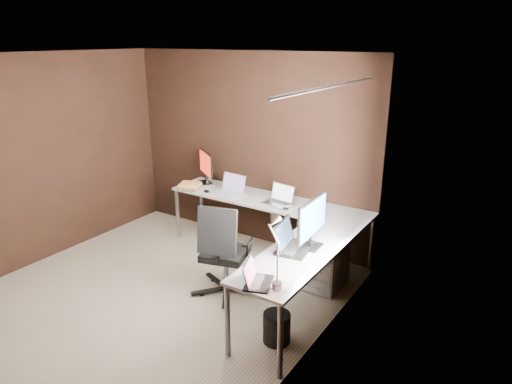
# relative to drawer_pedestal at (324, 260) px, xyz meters

# --- Properties ---
(room) EXTENTS (3.60, 3.60, 2.50)m
(room) POSITION_rel_drawer_pedestal_xyz_m (-1.09, -1.08, 0.98)
(room) COLOR beige
(room) RESTS_ON ground
(desk) EXTENTS (2.65, 2.25, 0.73)m
(desk) POSITION_rel_drawer_pedestal_xyz_m (-0.59, -0.11, 0.38)
(desk) COLOR silver
(desk) RESTS_ON ground
(drawer_pedestal) EXTENTS (0.42, 0.50, 0.60)m
(drawer_pedestal) POSITION_rel_drawer_pedestal_xyz_m (0.00, 0.00, 0.00)
(drawer_pedestal) COLOR silver
(drawer_pedestal) RESTS_ON ground
(monitor_left) EXTENTS (0.43, 0.31, 0.44)m
(monitor_left) POSITION_rel_drawer_pedestal_xyz_m (-2.03, 0.48, 0.68)
(monitor_left) COLOR black
(monitor_left) RESTS_ON desk
(monitor_right) EXTENTS (0.15, 0.60, 0.49)m
(monitor_right) POSITION_rel_drawer_pedestal_xyz_m (0.11, -0.58, 0.71)
(monitor_right) COLOR black
(monitor_right) RESTS_ON desk
(laptop_white) EXTENTS (0.38, 0.29, 0.24)m
(laptop_white) POSITION_rel_drawer_pedestal_xyz_m (-1.48, 0.30, 0.48)
(laptop_white) COLOR silver
(laptop_white) RESTS_ON desk
(laptop_silver) EXTENTS (0.38, 0.30, 0.23)m
(laptop_silver) POSITION_rel_drawer_pedestal_xyz_m (-0.76, 0.31, 0.48)
(laptop_silver) COLOR silver
(laptop_silver) RESTS_ON desk
(laptop_black_big) EXTENTS (0.35, 0.45, 0.27)m
(laptop_black_big) POSITION_rel_drawer_pedestal_xyz_m (-0.04, -0.73, 0.49)
(laptop_black_big) COLOR black
(laptop_black_big) RESTS_ON desk
(laptop_black_small) EXTENTS (0.30, 0.35, 0.20)m
(laptop_black_small) POSITION_rel_drawer_pedestal_xyz_m (0.03, -1.46, 0.47)
(laptop_black_small) COLOR black
(laptop_black_small) RESTS_ON desk
(book_stack) EXTENTS (0.32, 0.28, 0.09)m
(book_stack) POSITION_rel_drawer_pedestal_xyz_m (-2.04, 0.15, 0.47)
(book_stack) COLOR #957150
(book_stack) RESTS_ON desk
(mouse_left) EXTENTS (0.10, 0.08, 0.03)m
(mouse_left) POSITION_rel_drawer_pedestal_xyz_m (-1.76, 0.15, 0.45)
(mouse_left) COLOR black
(mouse_left) RESTS_ON desk
(mouse_corner) EXTENTS (0.08, 0.05, 0.03)m
(mouse_corner) POSITION_rel_drawer_pedestal_xyz_m (-0.59, 0.16, 0.45)
(mouse_corner) COLOR black
(mouse_corner) RESTS_ON desk
(desk_lamp) EXTENTS (0.19, 0.22, 0.60)m
(desk_lamp) POSITION_rel_drawer_pedestal_xyz_m (0.16, -1.37, 0.81)
(desk_lamp) COLOR slate
(desk_lamp) RESTS_ON desk
(office_chair) EXTENTS (0.59, 0.61, 1.05)m
(office_chair) POSITION_rel_drawer_pedestal_xyz_m (-0.83, -0.74, 0.01)
(office_chair) COLOR black
(office_chair) RESTS_ON ground
(wastebasket) EXTENTS (0.32, 0.32, 0.29)m
(wastebasket) POSITION_rel_drawer_pedestal_xyz_m (0.07, -1.16, -0.16)
(wastebasket) COLOR black
(wastebasket) RESTS_ON ground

